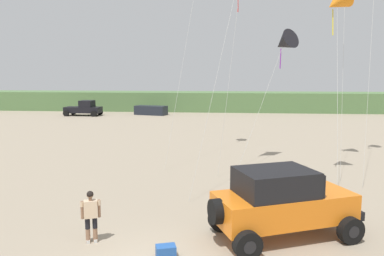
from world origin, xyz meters
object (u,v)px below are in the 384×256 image
Objects in this scene: person_watching at (91,214)px; distant_pickup at (84,108)px; jeep at (282,201)px; kite_green_box at (284,43)px; distant_sedan at (151,110)px; kite_purple_stunt at (337,2)px; cooler_box at (166,252)px.

person_watching is 38.61m from distant_pickup.
jeep is 3.00× the size of person_watching.
kite_green_box is (21.23, -27.78, 5.80)m from distant_pickup.
kite_green_box reaches higher than distant_sedan.
distant_sedan is at bearing 117.24° from kite_purple_stunt.
person_watching is at bearing 144.59° from cooler_box.
distant_pickup is at bearing 111.85° from person_watching.
jeep is 40.37m from distant_pickup.
kite_green_box is at bearing 45.92° from cooler_box.
distant_sedan is at bearing 84.63° from cooler_box.
kite_purple_stunt is (6.79, 8.92, 8.42)m from cooler_box.
jeep is 8.93× the size of cooler_box.
distant_pickup is at bearing -152.64° from distant_sedan.
jeep is 6.03m from person_watching.
distant_pickup is 35.44m from kite_green_box.
jeep is 38.61m from distant_sedan.
person_watching is (-5.95, -0.96, -0.26)m from jeep.
kite_purple_stunt is 1.26× the size of kite_green_box.
distant_pickup is at bearing 96.98° from cooler_box.
distant_sedan is (-8.42, 38.47, 0.41)m from cooler_box.
distant_pickup reaches higher than distant_sedan.
distant_sedan is 32.85m from kite_green_box.
kite_green_box is at bearing -52.62° from distant_pickup.
cooler_box is at bearing -153.29° from jeep.
jeep is 0.67× the size of kite_green_box.
jeep is 1.07× the size of distant_pickup.
jeep reaches higher than distant_pickup.
distant_pickup reaches higher than person_watching.
person_watching is at bearing -138.75° from kite_purple_stunt.
kite_green_box reaches higher than jeep.
jeep is 10.83m from kite_purple_stunt.
distant_sedan is (-11.89, 36.72, -0.60)m from jeep.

